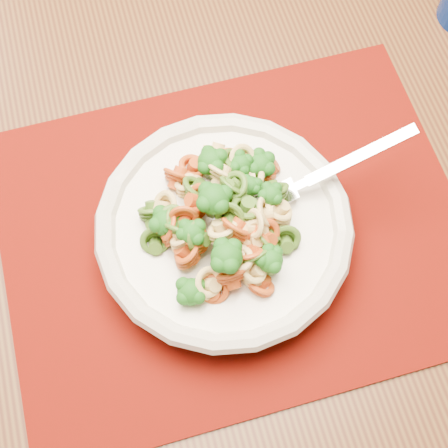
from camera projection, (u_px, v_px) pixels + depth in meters
dining_table at (255, 202)px, 0.76m from camera, size 1.54×1.20×0.75m
placemat at (234, 231)px, 0.62m from camera, size 0.54×0.47×0.00m
pasta_bowl at (224, 229)px, 0.59m from camera, size 0.25×0.25×0.05m
pasta_broccoli_heap at (224, 221)px, 0.58m from camera, size 0.21×0.21×0.06m
fork at (283, 193)px, 0.59m from camera, size 0.18×0.06×0.08m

